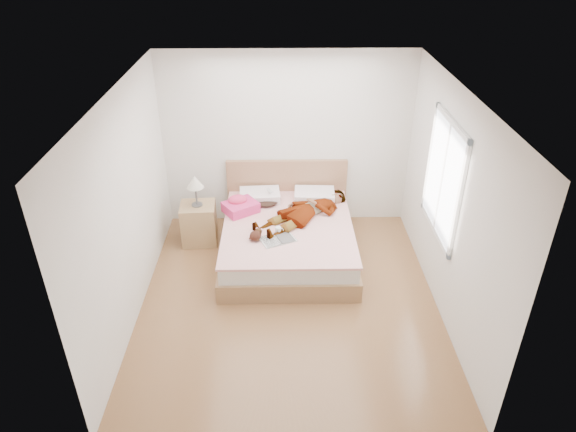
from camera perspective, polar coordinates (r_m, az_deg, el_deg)
The scene contains 11 objects.
ground at distance 6.44m, azimuth 0.12°, elevation -9.23°, with size 4.00×4.00×0.00m, color #523019.
woman at distance 7.08m, azimuth 1.93°, elevation 0.86°, with size 0.60×1.60×0.22m, color white.
hair at distance 7.51m, azimuth -2.58°, elevation 2.04°, with size 0.44×0.55×0.08m, color black.
phone at distance 7.39m, azimuth -2.07°, elevation 2.85°, with size 0.05×0.10×0.01m, color silver.
room_shell at distance 6.16m, azimuth 16.86°, elevation 3.99°, with size 4.00×4.00×4.00m.
bed at distance 7.12m, azimuth -0.02°, elevation -2.20°, with size 1.80×2.08×1.00m.
towel at distance 7.22m, azimuth -5.36°, elevation 1.18°, with size 0.57×0.54×0.23m.
magazine at distance 6.59m, azimuth -1.14°, elevation -2.60°, with size 0.51×0.43×0.03m.
coffee_mug at distance 6.71m, azimuth -1.07°, elevation -1.57°, with size 0.11×0.08×0.09m.
plush_toy at distance 6.59m, azimuth -3.59°, elevation -2.11°, with size 0.20×0.25×0.12m.
nightstand at distance 7.44m, azimuth -9.89°, elevation -0.48°, with size 0.51×0.46×1.05m.
Camera 1 is at (-0.09, -4.97, 4.09)m, focal length 32.00 mm.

